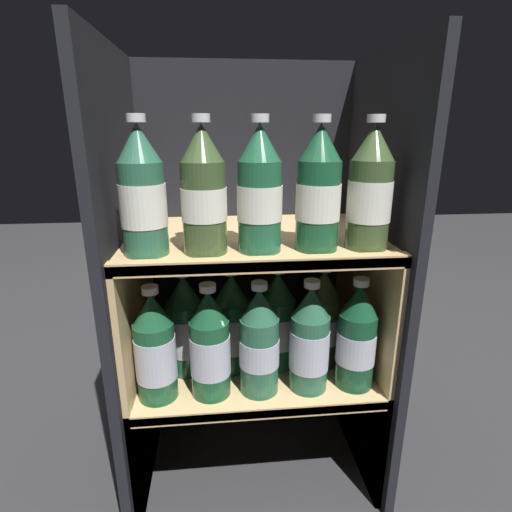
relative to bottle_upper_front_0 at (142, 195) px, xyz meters
The scene contains 19 objects.
fridge_back_wall 0.44m from the bottle_upper_front_0, 57.67° to the left, with size 0.57×0.02×0.96m, color black.
fridge_side_left 0.26m from the bottle_upper_front_0, 119.46° to the left, with size 0.02×0.42×0.96m, color black.
fridge_side_right 0.54m from the bottle_upper_front_0, 14.38° to the left, with size 0.02×0.42×0.96m, color black.
shelf_lower 0.53m from the bottle_upper_front_0, 29.08° to the left, with size 0.53×0.38×0.29m.
shelf_upper 0.37m from the bottle_upper_front_0, 29.65° to the left, with size 0.53×0.38×0.59m.
bottle_upper_front_0 is the anchor object (origin of this frame).
bottle_upper_front_1 0.11m from the bottle_upper_front_0, ahead, with size 0.08×0.08×0.24m.
bottle_upper_front_2 0.21m from the bottle_upper_front_0, ahead, with size 0.08×0.08×0.24m.
bottle_upper_front_3 0.31m from the bottle_upper_front_0, ahead, with size 0.08×0.08×0.24m.
bottle_upper_front_4 0.41m from the bottle_upper_front_0, ahead, with size 0.08×0.08×0.24m.
bottle_lower_front_0 0.31m from the bottle_upper_front_0, behind, with size 0.08×0.08×0.24m.
bottle_lower_front_1 0.33m from the bottle_upper_front_0, ahead, with size 0.08×0.08×0.24m.
bottle_lower_front_2 0.37m from the bottle_upper_front_0, ahead, with size 0.08×0.08×0.24m.
bottle_lower_front_3 0.44m from the bottle_upper_front_0, ahead, with size 0.08×0.08×0.24m.
bottle_lower_front_4 0.51m from the bottle_upper_front_0, ahead, with size 0.08×0.08×0.24m.
bottle_lower_back_0 0.32m from the bottle_upper_front_0, 59.68° to the left, with size 0.08×0.08×0.24m.
bottle_lower_back_1 0.36m from the bottle_upper_front_0, 30.09° to the left, with size 0.08×0.08×0.24m.
bottle_lower_back_2 0.41m from the bottle_upper_front_0, 19.26° to the left, with size 0.08×0.08×0.24m.
bottle_lower_back_3 0.48m from the bottle_upper_front_0, 13.99° to the left, with size 0.08×0.08×0.24m.
Camera 1 is at (-0.08, -0.64, 0.81)m, focal length 28.00 mm.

